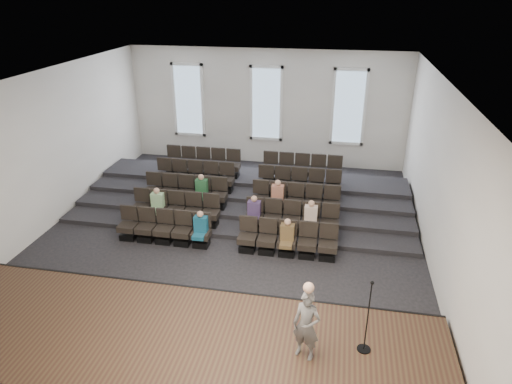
% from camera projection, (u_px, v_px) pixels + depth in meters
% --- Properties ---
extents(ground, '(14.00, 14.00, 0.00)m').
position_uv_depth(ground, '(229.00, 238.00, 14.53)').
color(ground, black).
rests_on(ground, ground).
extents(ceiling, '(12.00, 14.00, 0.02)m').
position_uv_depth(ceiling, '(224.00, 79.00, 12.45)').
color(ceiling, white).
rests_on(ceiling, ground).
extents(wall_back, '(12.00, 0.04, 5.00)m').
position_uv_depth(wall_back, '(266.00, 108.00, 19.77)').
color(wall_back, white).
rests_on(wall_back, ground).
extents(wall_front, '(12.00, 0.04, 5.00)m').
position_uv_depth(wall_front, '(119.00, 322.00, 7.22)').
color(wall_front, white).
rests_on(wall_front, ground).
extents(wall_left, '(0.04, 14.00, 5.00)m').
position_uv_depth(wall_left, '(44.00, 152.00, 14.52)').
color(wall_left, white).
rests_on(wall_left, ground).
extents(wall_right, '(0.04, 14.00, 5.00)m').
position_uv_depth(wall_right, '(440.00, 180.00, 12.47)').
color(wall_right, white).
rests_on(wall_right, ground).
extents(stage, '(11.80, 3.60, 0.50)m').
position_uv_depth(stage, '(172.00, 346.00, 9.87)').
color(stage, '#40301B').
rests_on(stage, ground).
extents(stage_lip, '(11.80, 0.06, 0.52)m').
position_uv_depth(stage_lip, '(197.00, 296.00, 11.45)').
color(stage_lip, black).
rests_on(stage_lip, ground).
extents(risers, '(11.80, 4.80, 0.60)m').
position_uv_depth(risers, '(249.00, 192.00, 17.28)').
color(risers, black).
rests_on(risers, ground).
extents(seating_rows, '(6.80, 4.70, 1.67)m').
position_uv_depth(seating_rows, '(239.00, 199.00, 15.62)').
color(seating_rows, black).
rests_on(seating_rows, ground).
extents(windows, '(8.44, 0.10, 3.24)m').
position_uv_depth(windows, '(266.00, 104.00, 19.63)').
color(windows, white).
rests_on(windows, wall_back).
extents(audience, '(5.45, 2.64, 1.10)m').
position_uv_depth(audience, '(240.00, 210.00, 14.54)').
color(audience, '#15536C').
rests_on(audience, seating_rows).
extents(speaker, '(0.65, 0.52, 1.53)m').
position_uv_depth(speaker, '(307.00, 325.00, 8.95)').
color(speaker, '#5A5856').
rests_on(speaker, stage).
extents(mic_stand, '(0.29, 0.29, 1.71)m').
position_uv_depth(mic_stand, '(366.00, 330.00, 9.21)').
color(mic_stand, black).
rests_on(mic_stand, stage).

